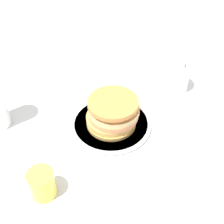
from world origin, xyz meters
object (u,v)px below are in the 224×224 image
(plate, at_px, (112,124))
(pancake_stack, at_px, (113,112))
(cream_jug, at_px, (174,76))
(juice_glass, at_px, (42,184))

(plate, relative_size, pancake_stack, 1.52)
(pancake_stack, xyz_separation_m, cream_jug, (-0.23, -0.14, -0.01))
(pancake_stack, height_order, cream_jug, cream_jug)
(plate, height_order, juice_glass, juice_glass)
(plate, xyz_separation_m, pancake_stack, (-0.00, -0.00, 0.05))
(pancake_stack, xyz_separation_m, juice_glass, (0.20, 0.19, -0.02))
(plate, distance_m, juice_glass, 0.28)
(plate, distance_m, pancake_stack, 0.05)
(plate, bearing_deg, juice_glass, 43.42)
(juice_glass, relative_size, cream_jug, 0.66)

